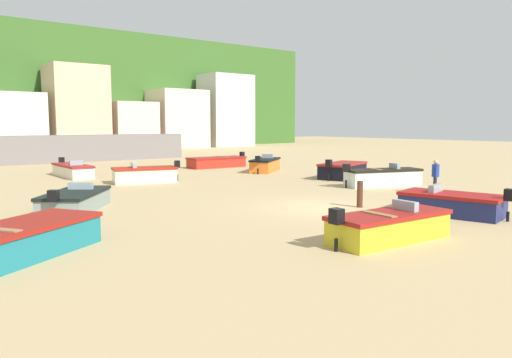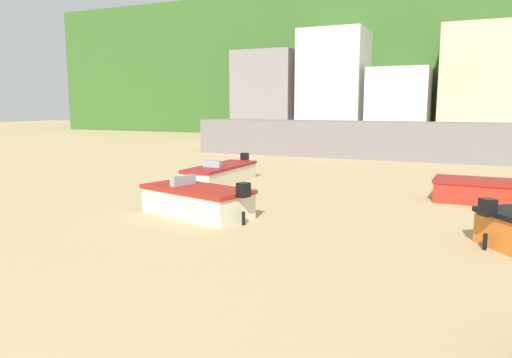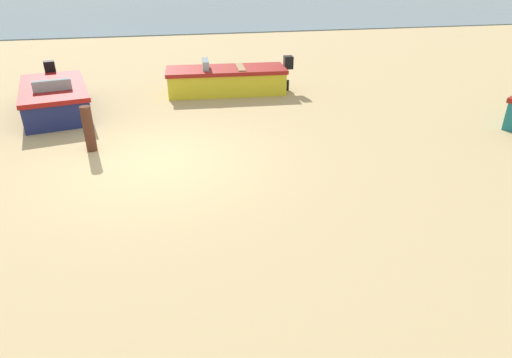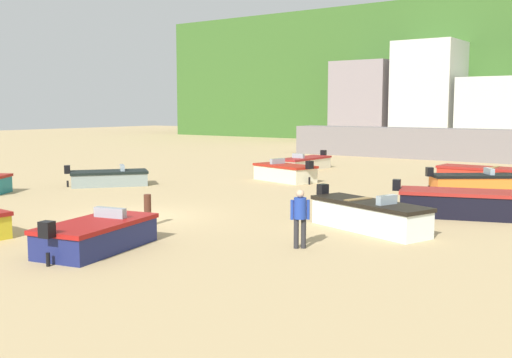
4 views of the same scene
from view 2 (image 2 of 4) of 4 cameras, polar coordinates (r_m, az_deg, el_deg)
The scene contains 9 objects.
headland_hill at distance 66.68m, azimuth 19.50°, elevation 12.20°, with size 90.00×32.00×15.63m, color #365F25.
harbor_pier at distance 31.00m, azimuth 12.30°, elevation 4.65°, with size 21.91×2.40×2.31m, color slate.
townhouse_far_left at distance 51.28m, azimuth 1.65°, elevation 10.06°, with size 6.38×6.25×8.84m, color gray.
townhouse_left at distance 49.21m, azimuth 9.40°, elevation 11.00°, with size 6.20×6.53×10.56m, color beige.
townhouse_centre_left at distance 47.55m, azimuth 16.73°, elevation 8.53°, with size 5.50×5.74×6.74m, color beige.
townhouse_centre at distance 46.99m, azimuth 25.16°, elevation 10.20°, with size 6.53×5.36×10.23m, color #D5AF8B.
boat_red_2 at distance 18.01m, azimuth 27.62°, elevation -1.43°, with size 4.75×1.78×1.11m.
boat_cream_3 at distance 20.33m, azimuth -4.20°, elevation 0.61°, with size 1.44×4.59×1.10m.
boat_cream_9 at distance 14.45m, azimuth -7.08°, elevation -2.60°, with size 3.85×2.44×1.19m.
Camera 2 is at (5.73, -0.28, 3.29)m, focal length 33.41 mm.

